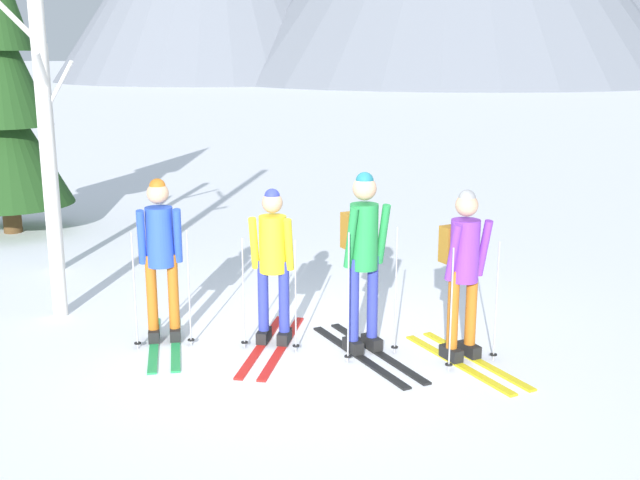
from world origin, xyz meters
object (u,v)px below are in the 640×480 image
skier_in_green (363,251)px  pine_tree_near (0,94)px  skier_in_blue (161,251)px  birch_tree_tall (51,157)px  skier_in_purple (463,266)px  birch_tree_slender (44,106)px  skier_in_yellow (273,259)px

skier_in_green → pine_tree_near: bearing=146.8°
skier_in_blue → birch_tree_tall: bearing=136.2°
skier_in_blue → birch_tree_tall: size_ratio=0.56×
skier_in_green → skier_in_purple: (0.98, -0.02, -0.09)m
skier_in_blue → skier_in_green: 2.08m
skier_in_green → birch_tree_slender: 3.84m
skier_in_yellow → birch_tree_tall: (-3.63, 2.24, 0.66)m
skier_in_purple → pine_tree_near: pine_tree_near is taller
birch_tree_tall → birch_tree_slender: birch_tree_slender is taller
skier_in_yellow → birch_tree_tall: 4.32m
skier_in_green → birch_tree_tall: size_ratio=0.60×
pine_tree_near → birch_tree_tall: 2.82m
skier_in_yellow → birch_tree_slender: 3.06m
skier_in_blue → skier_in_yellow: (1.15, 0.14, -0.07)m
skier_in_purple → birch_tree_slender: bearing=173.9°
skier_in_yellow → skier_in_green: 0.94m
skier_in_blue → pine_tree_near: pine_tree_near is taller
skier_in_yellow → pine_tree_near: 7.08m
skier_in_blue → skier_in_green: (2.08, 0.09, 0.07)m
skier_in_purple → birch_tree_slender: 4.79m
skier_in_yellow → skier_in_blue: bearing=-172.9°
pine_tree_near → skier_in_purple: bearing=-29.8°
skier_in_green → birch_tree_tall: 5.13m
birch_tree_tall → skier_in_purple: bearing=-22.7°
skier_in_green → pine_tree_near: (-6.47, 4.24, 1.25)m
skier_in_green → skier_in_purple: skier_in_green is taller
birch_tree_slender → birch_tree_tall: bearing=118.5°
pine_tree_near → birch_tree_tall: size_ratio=1.64×
skier_in_blue → skier_in_purple: 3.06m
skier_in_purple → birch_tree_tall: (-5.54, 2.32, 0.62)m
skier_in_blue → skier_in_yellow: bearing=7.1°
skier_in_blue → skier_in_purple: (3.06, 0.06, -0.02)m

